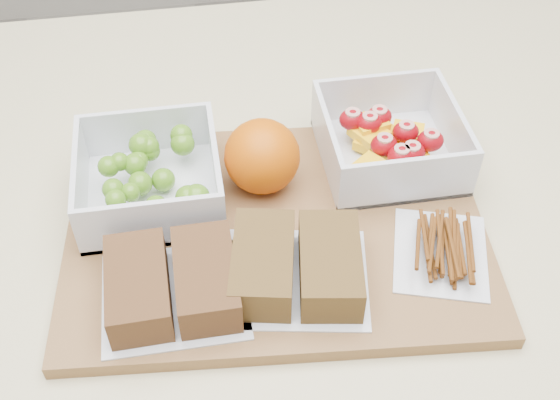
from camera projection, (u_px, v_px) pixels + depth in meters
The scene contains 7 objects.
cutting_board at pixel (276, 231), 0.71m from camera, with size 0.42×0.30×0.02m, color brown.
grape_container at pixel (152, 177), 0.72m from camera, with size 0.14×0.14×0.06m.
fruit_container at pixel (389, 142), 0.76m from camera, with size 0.15×0.15×0.06m.
orange at pixel (262, 156), 0.72m from camera, with size 0.08×0.08×0.08m, color #D45904.
sandwich_bag_left at pixel (172, 284), 0.63m from camera, with size 0.13×0.12×0.04m.
sandwich_bag_center at pixel (296, 265), 0.65m from camera, with size 0.15×0.14×0.04m.
pretzel_bag at pixel (442, 246), 0.67m from camera, with size 0.12×0.13×0.02m.
Camera 1 is at (-0.06, -0.48, 1.44)m, focal length 45.00 mm.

